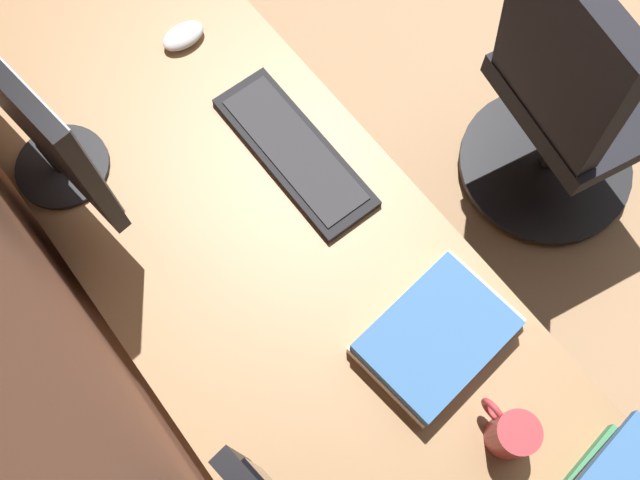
% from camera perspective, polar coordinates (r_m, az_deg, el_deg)
% --- Properties ---
extents(desk, '(2.21, 0.68, 0.73)m').
position_cam_1_polar(desk, '(1.45, -1.57, -5.14)').
color(desk, '#936D47').
rests_on(desk, ground).
extents(drawer_pedestal, '(0.40, 0.51, 0.69)m').
position_cam_1_polar(drawer_pedestal, '(1.89, -10.19, 2.19)').
color(drawer_pedestal, '#936D47').
rests_on(drawer_pedestal, ground).
extents(monitor_secondary, '(0.52, 0.20, 0.46)m').
position_cam_1_polar(monitor_secondary, '(1.38, -23.94, 10.49)').
color(monitor_secondary, black).
rests_on(monitor_secondary, desk).
extents(keyboard_main, '(0.42, 0.14, 0.02)m').
position_cam_1_polar(keyboard_main, '(1.50, -2.12, 7.34)').
color(keyboard_main, black).
rests_on(keyboard_main, desk).
extents(mouse_main, '(0.06, 0.10, 0.03)m').
position_cam_1_polar(mouse_main, '(1.68, -11.23, 16.20)').
color(mouse_main, silver).
rests_on(mouse_main, desk).
extents(book_stack_near, '(0.23, 0.31, 0.06)m').
position_cam_1_polar(book_stack_near, '(1.35, 9.62, -7.80)').
color(book_stack_near, beige).
rests_on(book_stack_near, desk).
extents(coffee_mug, '(0.12, 0.08, 0.11)m').
position_cam_1_polar(coffee_mug, '(1.33, 15.51, -15.15)').
color(coffee_mug, '#A53338').
rests_on(coffee_mug, desk).
extents(office_chair, '(0.56, 0.59, 0.97)m').
position_cam_1_polar(office_chair, '(2.00, 19.88, 10.48)').
color(office_chair, black).
rests_on(office_chair, ground).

